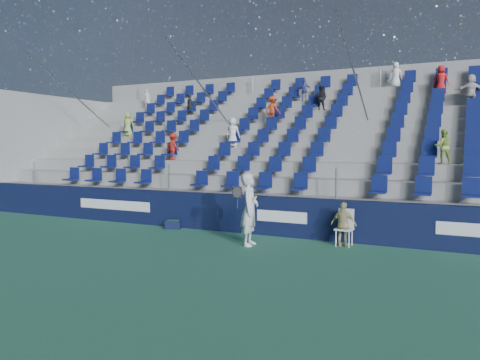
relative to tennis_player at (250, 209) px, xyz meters
The scene contains 7 objects.
ground 2.13m from the tennis_player, 127.53° to the right, with size 70.00×70.00×0.00m, color #2F6F52.
sponsor_wall 2.06m from the tennis_player, 124.42° to the left, with size 24.00×0.32×1.20m.
grandstand 6.94m from the tennis_player, 99.59° to the left, with size 24.00×8.17×6.63m.
tennis_player is the anchor object (origin of this frame).
line_judge_chair 2.67m from the tennis_player, 26.27° to the left, with size 0.48×0.49×1.01m.
line_judge 2.61m from the tennis_player, 23.18° to the left, with size 0.71×0.30×1.22m, color tan.
ball_bin 3.73m from the tennis_player, 159.63° to the left, with size 0.60×0.51×0.28m.
Camera 1 is at (6.56, -10.08, 2.70)m, focal length 35.00 mm.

